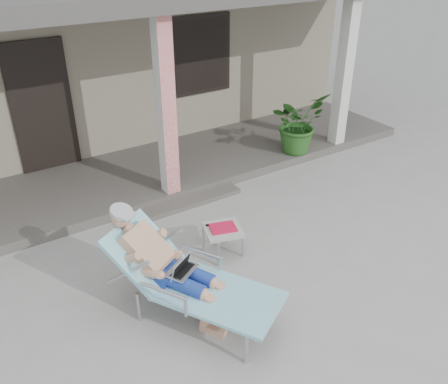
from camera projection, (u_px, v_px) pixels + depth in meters
ground at (252, 272)px, 5.83m from camera, size 60.00×60.00×0.00m
house at (71, 40)px, 9.78m from camera, size 10.40×5.40×3.30m
porch_deck at (148, 173)px, 8.00m from camera, size 10.00×2.00×0.15m
porch_overhang at (135, 2)px, 6.63m from camera, size 10.00×2.30×2.85m
porch_step at (181, 205)px, 7.17m from camera, size 2.00×0.30×0.07m
lounger at (177, 255)px, 4.86m from camera, size 1.56×1.96×1.25m
side_table at (223, 231)px, 5.99m from camera, size 0.57×0.57×0.41m
potted_palm at (298, 123)px, 8.38m from camera, size 1.09×0.98×1.07m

